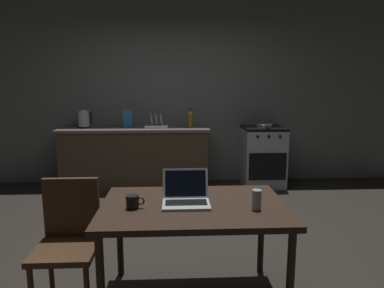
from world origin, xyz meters
name	(u,v)px	position (x,y,z in m)	size (l,w,h in m)	color
ground_plane	(178,246)	(0.00, 0.00, 0.00)	(12.00, 12.00, 0.00)	#2D2823
back_wall	(195,92)	(0.30, 2.31, 1.41)	(6.40, 0.10, 2.82)	slate
kitchen_counter	(136,157)	(-0.61, 1.96, 0.45)	(2.16, 0.64, 0.90)	#4C3D2D
stove_oven	(262,156)	(1.30, 1.96, 0.45)	(0.60, 0.62, 0.90)	#B7BABF
dining_table	(194,214)	(0.10, -0.83, 0.65)	(1.26, 0.84, 0.72)	#332319
chair	(69,236)	(-0.75, -0.85, 0.51)	(0.40, 0.40, 0.89)	#4C331E
laptop	(186,197)	(0.05, -0.82, 0.76)	(0.32, 0.28, 0.22)	silver
electric_kettle	(84,119)	(-1.33, 1.96, 1.02)	(0.19, 0.17, 0.26)	black
bottle	(191,118)	(0.21, 1.91, 1.03)	(0.07, 0.07, 0.29)	#8C601E
frying_pan	(264,125)	(1.30, 1.94, 0.92)	(0.26, 0.44, 0.05)	gray
coffee_mug	(133,202)	(-0.30, -0.89, 0.76)	(0.12, 0.08, 0.09)	black
drinking_glass	(257,200)	(0.51, -0.96, 0.78)	(0.06, 0.06, 0.13)	#99B7C6
cereal_box	(128,118)	(-0.71, 1.98, 1.03)	(0.13, 0.05, 0.27)	#3372B2
dish_rack	(157,124)	(-0.29, 1.96, 0.94)	(0.34, 0.26, 0.21)	silver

